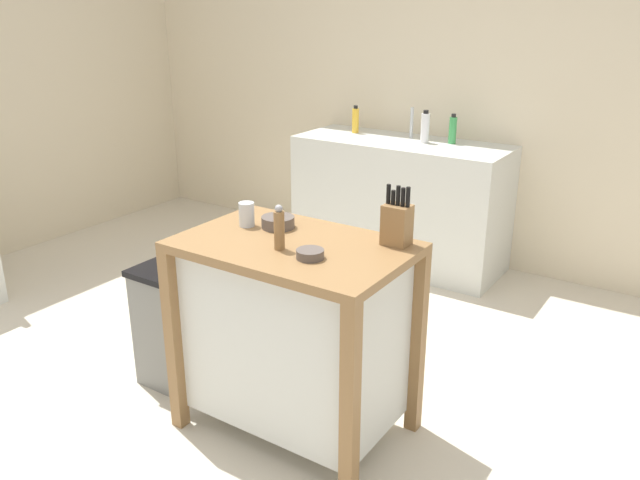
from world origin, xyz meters
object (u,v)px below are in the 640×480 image
at_px(sink_faucet, 412,123).
at_px(bottle_spray_cleaner, 355,120).
at_px(bottle_dish_soap, 453,130).
at_px(drinking_cup, 247,214).
at_px(pepper_grinder, 279,228).
at_px(bowl_stoneware_deep, 310,254).
at_px(bottle_hand_soap, 425,128).
at_px(kitchen_island, 295,328).
at_px(trash_bin, 174,327).
at_px(knife_block, 397,223).
at_px(bowl_ceramic_small, 278,222).

bearing_deg(sink_faucet, bottle_spray_cleaner, -172.37).
relative_size(bottle_spray_cleaner, bottle_dish_soap, 0.99).
height_order(drinking_cup, pepper_grinder, pepper_grinder).
xyz_separation_m(bowl_stoneware_deep, bottle_dish_soap, (-0.38, 2.32, 0.09)).
height_order(pepper_grinder, bottle_hand_soap, bottle_hand_soap).
height_order(bowl_stoneware_deep, drinking_cup, drinking_cup).
xyz_separation_m(sink_faucet, bottle_dish_soap, (0.33, -0.02, -0.01)).
relative_size(kitchen_island, bowl_stoneware_deep, 8.80).
bearing_deg(trash_bin, drinking_cup, 12.41).
distance_m(bottle_spray_cleaner, bottle_dish_soap, 0.77).
bearing_deg(pepper_grinder, kitchen_island, 87.73).
relative_size(drinking_cup, pepper_grinder, 0.58).
relative_size(bowl_stoneware_deep, trash_bin, 0.18).
xyz_separation_m(trash_bin, bottle_spray_cleaner, (-0.26, 2.21, 0.70)).
xyz_separation_m(kitchen_island, trash_bin, (-0.73, -0.03, -0.19)).
height_order(trash_bin, bottle_dish_soap, bottle_dish_soap).
xyz_separation_m(pepper_grinder, bottle_hand_soap, (-0.39, 2.23, 0.03)).
bearing_deg(knife_block, pepper_grinder, -140.04).
bearing_deg(bottle_spray_cleaner, bowl_ceramic_small, -68.33).
bearing_deg(bowl_stoneware_deep, kitchen_island, 145.70).
distance_m(trash_bin, bottle_dish_soap, 2.41).
bearing_deg(bowl_ceramic_small, bowl_stoneware_deep, -34.55).
height_order(knife_block, pepper_grinder, knife_block).
height_order(kitchen_island, bottle_spray_cleaner, bottle_spray_cleaner).
relative_size(sink_faucet, bottle_spray_cleaner, 1.07).
bearing_deg(sink_faucet, knife_block, -65.57).
bearing_deg(pepper_grinder, trash_bin, 175.44).
xyz_separation_m(knife_block, trash_bin, (-1.09, -0.25, -0.69)).
height_order(knife_block, bottle_dish_soap, knife_block).
xyz_separation_m(trash_bin, bottle_dish_soap, (0.51, 2.25, 0.70)).
bearing_deg(drinking_cup, pepper_grinder, -27.12).
bearing_deg(pepper_grinder, bottle_spray_cleaner, 113.45).
relative_size(knife_block, bottle_hand_soap, 1.11).
bearing_deg(trash_bin, kitchen_island, 2.73).
relative_size(bowl_stoneware_deep, bottle_hand_soap, 0.49).
relative_size(drinking_cup, bottle_spray_cleaner, 0.53).
distance_m(drinking_cup, bottle_dish_soap, 2.16).
xyz_separation_m(bowl_stoneware_deep, bottle_spray_cleaner, (-1.15, 2.28, 0.08)).
bearing_deg(bottle_hand_soap, trash_bin, -98.70).
distance_m(drinking_cup, sink_faucet, 2.19).
bearing_deg(bottle_hand_soap, knife_block, -68.31).
bearing_deg(drinking_cup, bottle_spray_cleaner, 108.01).
xyz_separation_m(pepper_grinder, sink_faucet, (-0.55, 2.33, 0.03)).
xyz_separation_m(pepper_grinder, trash_bin, (-0.72, 0.06, -0.68)).
bearing_deg(kitchen_island, drinking_cup, 168.80).
distance_m(knife_block, sink_faucet, 2.22).
bearing_deg(bowl_ceramic_small, bottle_hand_soap, 96.37).
xyz_separation_m(bottle_hand_soap, bottle_dish_soap, (0.17, 0.08, -0.01)).
distance_m(kitchen_island, bottle_hand_soap, 2.23).
xyz_separation_m(knife_block, bottle_dish_soap, (-0.59, 1.99, 0.01)).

